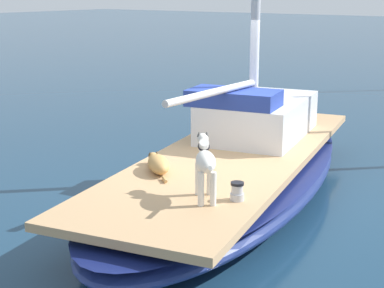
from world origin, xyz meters
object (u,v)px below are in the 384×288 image
dog_tan (158,164)px  dog_white (205,163)px  deck_winch (237,192)px  sailboat_main (232,175)px

dog_tan → dog_white: 1.22m
dog_tan → deck_winch: dog_tan is taller
dog_tan → deck_winch: bearing=-13.2°
dog_tan → deck_winch: 1.43m
sailboat_main → deck_winch: bearing=-56.7°
sailboat_main → dog_white: bearing=-67.3°
sailboat_main → dog_tan: size_ratio=9.79×
dog_tan → deck_winch: size_ratio=3.69×
dog_white → deck_winch: (0.32, 0.16, -0.32)m
dog_tan → dog_white: bearing=-24.6°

